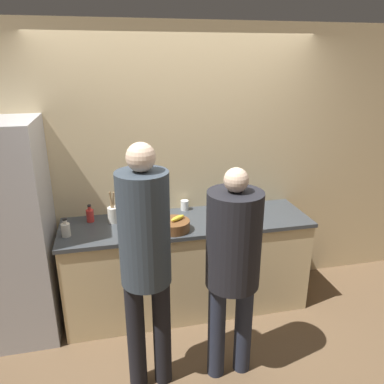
{
  "coord_description": "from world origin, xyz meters",
  "views": [
    {
      "loc": [
        -0.63,
        -2.67,
        2.29
      ],
      "look_at": [
        0.0,
        0.15,
        1.25
      ],
      "focal_mm": 35.0,
      "sensor_mm": 36.0,
      "label": 1
    }
  ],
  "objects_px": {
    "utensil_crock": "(113,214)",
    "person_left": "(145,253)",
    "refrigerator": "(11,234)",
    "person_center": "(233,257)",
    "fruit_bowl": "(174,225)",
    "bottle_clear": "(66,229)",
    "bottle_red": "(90,215)",
    "bottle_green": "(235,217)",
    "cup_white": "(185,205)"
  },
  "relations": [
    {
      "from": "utensil_crock",
      "to": "person_left",
      "type": "bearing_deg",
      "value": -78.64
    },
    {
      "from": "refrigerator",
      "to": "person_center",
      "type": "xyz_separation_m",
      "value": [
        1.62,
        -0.86,
        0.06
      ]
    },
    {
      "from": "person_left",
      "to": "utensil_crock",
      "type": "bearing_deg",
      "value": 101.36
    },
    {
      "from": "fruit_bowl",
      "to": "person_left",
      "type": "bearing_deg",
      "value": -114.76
    },
    {
      "from": "refrigerator",
      "to": "bottle_clear",
      "type": "height_order",
      "value": "refrigerator"
    },
    {
      "from": "refrigerator",
      "to": "bottle_clear",
      "type": "bearing_deg",
      "value": -10.29
    },
    {
      "from": "bottle_clear",
      "to": "bottle_red",
      "type": "bearing_deg",
      "value": 54.34
    },
    {
      "from": "bottle_green",
      "to": "refrigerator",
      "type": "bearing_deg",
      "value": 173.72
    },
    {
      "from": "person_center",
      "to": "bottle_green",
      "type": "distance_m",
      "value": 0.7
    },
    {
      "from": "refrigerator",
      "to": "cup_white",
      "type": "distance_m",
      "value": 1.53
    },
    {
      "from": "fruit_bowl",
      "to": "bottle_clear",
      "type": "xyz_separation_m",
      "value": [
        -0.89,
        0.09,
        0.01
      ]
    },
    {
      "from": "person_left",
      "to": "bottle_green",
      "type": "bearing_deg",
      "value": 36.97
    },
    {
      "from": "refrigerator",
      "to": "bottle_red",
      "type": "xyz_separation_m",
      "value": [
        0.63,
        0.18,
        0.04
      ]
    },
    {
      "from": "person_center",
      "to": "bottle_red",
      "type": "bearing_deg",
      "value": 133.58
    },
    {
      "from": "person_left",
      "to": "fruit_bowl",
      "type": "xyz_separation_m",
      "value": [
        0.31,
        0.67,
        -0.13
      ]
    },
    {
      "from": "refrigerator",
      "to": "person_left",
      "type": "relative_size",
      "value": 1.02
    },
    {
      "from": "person_center",
      "to": "cup_white",
      "type": "distance_m",
      "value": 1.13
    },
    {
      "from": "refrigerator",
      "to": "cup_white",
      "type": "xyz_separation_m",
      "value": [
        1.51,
        0.26,
        0.02
      ]
    },
    {
      "from": "person_center",
      "to": "bottle_green",
      "type": "bearing_deg",
      "value": 69.95
    },
    {
      "from": "refrigerator",
      "to": "bottle_green",
      "type": "relative_size",
      "value": 8.08
    },
    {
      "from": "person_center",
      "to": "bottle_clear",
      "type": "xyz_separation_m",
      "value": [
        -1.18,
        0.78,
        -0.03
      ]
    },
    {
      "from": "cup_white",
      "to": "person_center",
      "type": "bearing_deg",
      "value": -84.41
    },
    {
      "from": "refrigerator",
      "to": "bottle_green",
      "type": "distance_m",
      "value": 1.87
    },
    {
      "from": "person_left",
      "to": "person_center",
      "type": "xyz_separation_m",
      "value": [
        0.6,
        -0.03,
        -0.09
      ]
    },
    {
      "from": "person_center",
      "to": "utensil_crock",
      "type": "xyz_separation_m",
      "value": [
        -0.79,
        0.98,
        -0.01
      ]
    },
    {
      "from": "refrigerator",
      "to": "cup_white",
      "type": "relative_size",
      "value": 19.46
    },
    {
      "from": "refrigerator",
      "to": "bottle_clear",
      "type": "relative_size",
      "value": 11.75
    },
    {
      "from": "bottle_green",
      "to": "cup_white",
      "type": "relative_size",
      "value": 2.41
    },
    {
      "from": "fruit_bowl",
      "to": "cup_white",
      "type": "height_order",
      "value": "fruit_bowl"
    },
    {
      "from": "bottle_red",
      "to": "person_left",
      "type": "bearing_deg",
      "value": -68.85
    },
    {
      "from": "person_center",
      "to": "cup_white",
      "type": "height_order",
      "value": "person_center"
    },
    {
      "from": "person_left",
      "to": "bottle_clear",
      "type": "xyz_separation_m",
      "value": [
        -0.58,
        0.76,
        -0.12
      ]
    },
    {
      "from": "person_center",
      "to": "bottle_red",
      "type": "distance_m",
      "value": 1.44
    },
    {
      "from": "refrigerator",
      "to": "person_left",
      "type": "bearing_deg",
      "value": -39.32
    },
    {
      "from": "person_left",
      "to": "bottle_clear",
      "type": "height_order",
      "value": "person_left"
    },
    {
      "from": "refrigerator",
      "to": "person_left",
      "type": "height_order",
      "value": "refrigerator"
    },
    {
      "from": "refrigerator",
      "to": "person_left",
      "type": "xyz_separation_m",
      "value": [
        1.02,
        -0.84,
        0.15
      ]
    },
    {
      "from": "person_center",
      "to": "person_left",
      "type": "bearing_deg",
      "value": 177.45
    },
    {
      "from": "person_center",
      "to": "fruit_bowl",
      "type": "relative_size",
      "value": 6.05
    },
    {
      "from": "person_left",
      "to": "bottle_green",
      "type": "relative_size",
      "value": 7.92
    },
    {
      "from": "refrigerator",
      "to": "cup_white",
      "type": "bearing_deg",
      "value": 9.87
    },
    {
      "from": "person_center",
      "to": "fruit_bowl",
      "type": "distance_m",
      "value": 0.76
    },
    {
      "from": "bottle_red",
      "to": "cup_white",
      "type": "height_order",
      "value": "bottle_red"
    },
    {
      "from": "utensil_crock",
      "to": "refrigerator",
      "type": "bearing_deg",
      "value": -171.95
    },
    {
      "from": "bottle_red",
      "to": "bottle_clear",
      "type": "bearing_deg",
      "value": -125.66
    },
    {
      "from": "person_center",
      "to": "fruit_bowl",
      "type": "xyz_separation_m",
      "value": [
        -0.29,
        0.7,
        -0.04
      ]
    },
    {
      "from": "bottle_clear",
      "to": "bottle_green",
      "type": "height_order",
      "value": "bottle_green"
    },
    {
      "from": "person_left",
      "to": "fruit_bowl",
      "type": "height_order",
      "value": "person_left"
    },
    {
      "from": "person_center",
      "to": "utensil_crock",
      "type": "height_order",
      "value": "person_center"
    },
    {
      "from": "utensil_crock",
      "to": "bottle_clear",
      "type": "relative_size",
      "value": 1.82
    }
  ]
}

